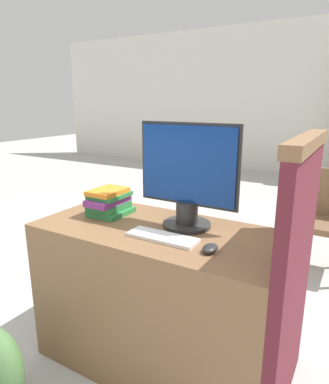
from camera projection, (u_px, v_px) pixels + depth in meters
The scene contains 8 objects.
wall_back at pixel (319, 100), 6.16m from camera, with size 12.00×0.06×2.80m.
desk at pixel (158, 298), 1.78m from camera, with size 1.22×0.59×0.77m.
carrel_divider at pixel (293, 282), 1.44m from camera, with size 0.07×0.69×1.25m.
monitor at pixel (188, 178), 1.64m from camera, with size 0.51×0.24×0.51m.
keyboard at pixel (162, 237), 1.55m from camera, with size 0.33×0.11×0.02m.
mouse at pixel (210, 248), 1.41m from camera, with size 0.06×0.09×0.03m.
book_stack at pixel (109, 202), 1.87m from camera, with size 0.19×0.24×0.14m.
far_chair at pixel (329, 215), 2.81m from camera, with size 0.44×0.44×0.83m.
Camera 1 is at (0.82, -1.05, 1.38)m, focal length 32.00 mm.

